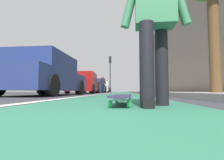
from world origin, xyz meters
name	(u,v)px	position (x,y,z in m)	size (l,w,h in m)	color
ground_plane	(121,94)	(10.00, 0.00, 0.00)	(80.00, 80.00, 0.00)	#38383D
bike_lane_paint	(123,92)	(24.00, 0.00, 0.00)	(56.00, 1.93, 0.00)	#2D7256
lane_stripe_white	(114,93)	(20.00, 1.11, 0.00)	(52.00, 0.16, 0.01)	silver
sidewalk_curb	(151,92)	(18.00, -3.09, 0.06)	(52.00, 3.20, 0.12)	#9E9B93
building_facade	(165,58)	(22.00, -5.58, 4.60)	(40.00, 1.20, 9.21)	gray
skateboard	(122,97)	(1.11, -0.14, 0.09)	(0.85, 0.24, 0.11)	green
skater_person	(155,16)	(0.96, -0.49, 0.94)	(0.45, 0.72, 1.64)	black
parked_car_near	(46,76)	(5.27, 2.71, 0.72)	(4.38, 2.07, 1.49)	navy
parked_car_mid	(84,84)	(11.18, 2.69, 0.69)	(4.27, 1.97, 1.46)	maroon
parked_car_far	(96,86)	(17.60, 2.94, 0.70)	(4.62, 2.03, 1.46)	navy
parked_car_end	(103,87)	(23.27, 2.77, 0.72)	(4.17, 1.99, 1.49)	#B7B7BC
traffic_light	(110,68)	(19.67, 1.51, 3.03)	(0.33, 0.28, 4.40)	#2D2D2D
pedestrian_distant	(103,83)	(14.00, 1.71, 0.85)	(0.42, 0.65, 1.49)	black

